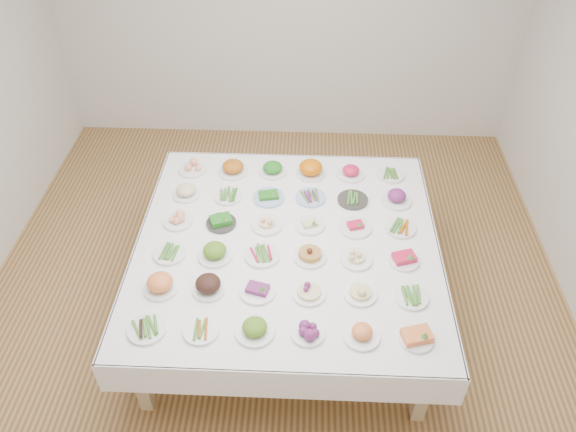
{
  "coord_description": "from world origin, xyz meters",
  "views": [
    {
      "loc": [
        0.26,
        -3.27,
        3.7
      ],
      "look_at": [
        0.12,
        -0.05,
        0.88
      ],
      "focal_mm": 35.0,
      "sensor_mm": 36.0,
      "label": 1
    }
  ],
  "objects_px": {
    "dish_18": "(178,218)",
    "dish_35": "(391,174)",
    "dish_0": "(147,328)",
    "display_table": "(287,248)"
  },
  "relations": [
    {
      "from": "display_table",
      "to": "dish_0",
      "type": "bearing_deg",
      "value": -135.12
    },
    {
      "from": "dish_18",
      "to": "dish_35",
      "type": "xyz_separation_m",
      "value": [
        1.73,
        0.68,
        -0.02
      ]
    },
    {
      "from": "dish_0",
      "to": "dish_18",
      "type": "distance_m",
      "value": 1.05
    },
    {
      "from": "dish_0",
      "to": "dish_18",
      "type": "height_order",
      "value": "dish_18"
    },
    {
      "from": "dish_18",
      "to": "display_table",
      "type": "bearing_deg",
      "value": -11.85
    },
    {
      "from": "display_table",
      "to": "dish_35",
      "type": "distance_m",
      "value": 1.22
    },
    {
      "from": "display_table",
      "to": "dish_0",
      "type": "relative_size",
      "value": 8.37
    },
    {
      "from": "display_table",
      "to": "dish_18",
      "type": "xyz_separation_m",
      "value": [
        -0.87,
        0.18,
        0.11
      ]
    },
    {
      "from": "dish_0",
      "to": "dish_35",
      "type": "xyz_separation_m",
      "value": [
        1.73,
        1.73,
        -0.0
      ]
    },
    {
      "from": "dish_35",
      "to": "display_table",
      "type": "bearing_deg",
      "value": -134.88
    }
  ]
}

